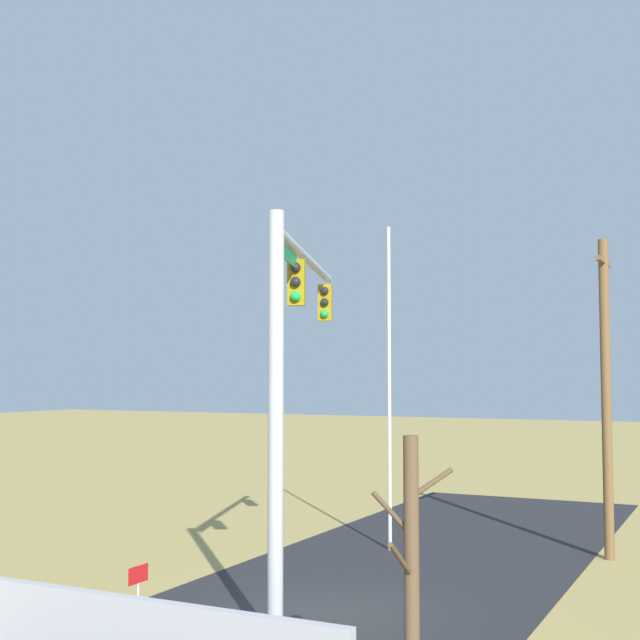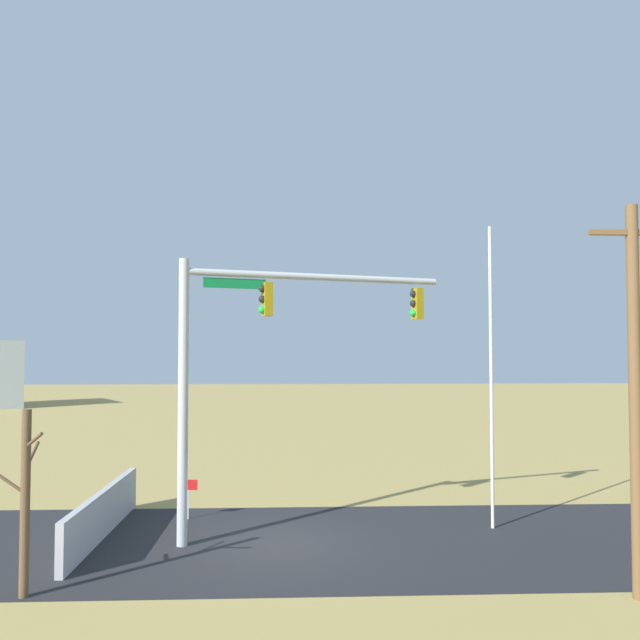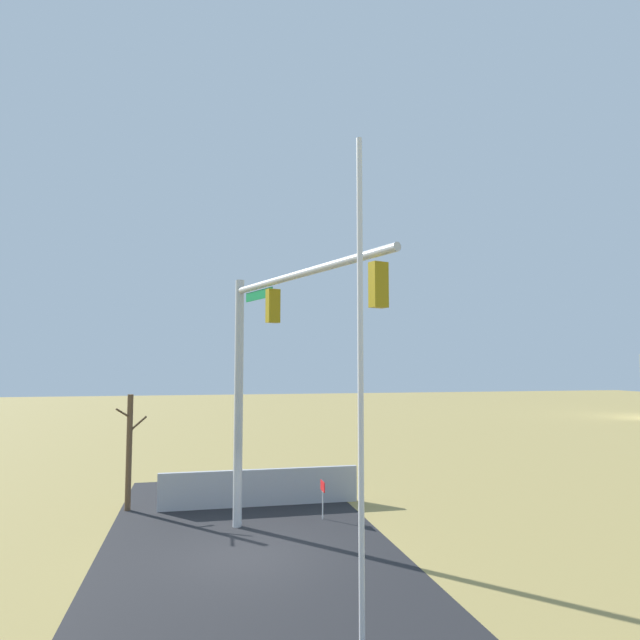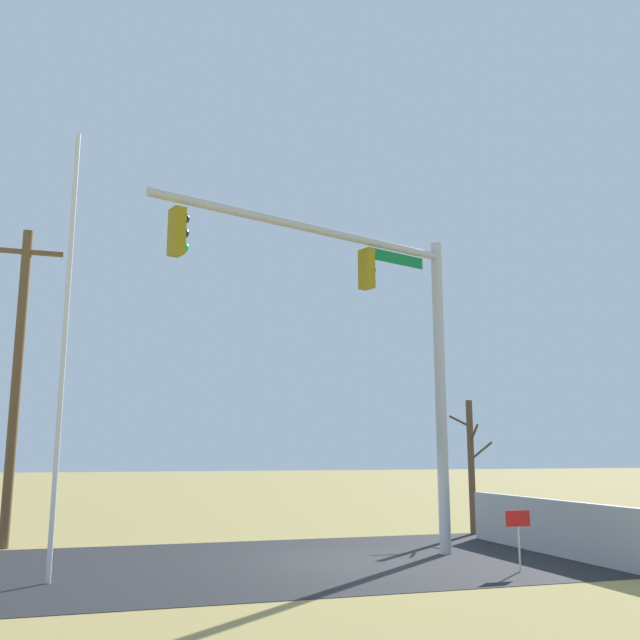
% 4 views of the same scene
% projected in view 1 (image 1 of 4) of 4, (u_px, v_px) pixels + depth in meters
% --- Properties ---
extents(ground_plane, '(160.00, 160.00, 0.00)m').
position_uv_depth(ground_plane, '(331.00, 611.00, 17.42)').
color(ground_plane, '#9E894C').
extents(road_surface, '(28.00, 8.00, 0.01)m').
position_uv_depth(road_surface, '(401.00, 571.00, 21.00)').
color(road_surface, '#232326').
rests_on(road_surface, ground_plane).
extents(signal_mast, '(7.64, 2.82, 7.76)m').
position_uv_depth(signal_mast, '(294.00, 344.00, 17.37)').
color(signal_mast, '#B2B5BA').
rests_on(signal_mast, ground_plane).
extents(flagpole, '(0.10, 0.10, 8.96)m').
position_uv_depth(flagpole, '(389.00, 387.00, 23.84)').
color(flagpole, silver).
rests_on(flagpole, ground_plane).
extents(utility_pole, '(1.90, 0.26, 8.42)m').
position_uv_depth(utility_pole, '(606.00, 391.00, 22.64)').
color(utility_pole, brown).
rests_on(utility_pole, ground_plane).
extents(bare_tree, '(1.27, 1.02, 4.00)m').
position_uv_depth(bare_tree, '(411.00, 586.00, 11.08)').
color(bare_tree, brown).
rests_on(bare_tree, ground_plane).
extents(open_sign, '(0.56, 0.04, 1.22)m').
position_uv_depth(open_sign, '(138.00, 583.00, 16.07)').
color(open_sign, silver).
rests_on(open_sign, ground_plane).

